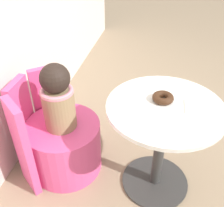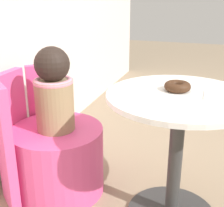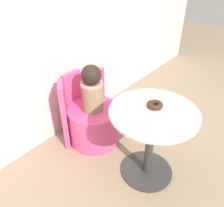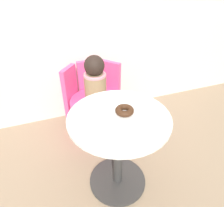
{
  "view_description": "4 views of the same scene",
  "coord_description": "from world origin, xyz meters",
  "views": [
    {
      "loc": [
        -1.31,
        0.06,
        1.61
      ],
      "look_at": [
        0.03,
        0.34,
        0.62
      ],
      "focal_mm": 42.0,
      "sensor_mm": 36.0,
      "label": 1
    },
    {
      "loc": [
        -1.46,
        -0.13,
        1.16
      ],
      "look_at": [
        0.03,
        0.37,
        0.59
      ],
      "focal_mm": 50.0,
      "sensor_mm": 36.0,
      "label": 2
    },
    {
      "loc": [
        -1.31,
        -0.61,
        1.68
      ],
      "look_at": [
        -0.07,
        0.4,
        0.62
      ],
      "focal_mm": 35.0,
      "sensor_mm": 36.0,
      "label": 3
    },
    {
      "loc": [
        -0.44,
        -0.98,
        1.52
      ],
      "look_at": [
        0.02,
        0.29,
        0.61
      ],
      "focal_mm": 32.0,
      "sensor_mm": 36.0,
      "label": 4
    }
  ],
  "objects": [
    {
      "name": "paper_napkin",
      "position": [
        -0.02,
        -0.17,
        0.7
      ],
      "size": [
        0.14,
        0.14,
        0.01
      ],
      "color": "silver",
      "rests_on": "round_table"
    },
    {
      "name": "booth_backrest",
      "position": [
        -0.01,
        0.92,
        0.36
      ],
      "size": [
        0.64,
        0.23,
        0.72
      ],
      "color": "#E54C8C",
      "rests_on": "ground_plane"
    },
    {
      "name": "donut",
      "position": [
        0.01,
        0.03,
        0.72
      ],
      "size": [
        0.13,
        0.13,
        0.04
      ],
      "color": "#3D2314",
      "rests_on": "round_table"
    },
    {
      "name": "child_figure",
      "position": [
        -0.01,
        0.7,
        0.64
      ],
      "size": [
        0.22,
        0.22,
        0.48
      ],
      "color": "#937A56",
      "rests_on": "tub_chair"
    },
    {
      "name": "round_table",
      "position": [
        -0.04,
        0.01,
        0.49
      ],
      "size": [
        0.71,
        0.71,
        0.7
      ],
      "color": "#333333",
      "rests_on": "ground_plane"
    },
    {
      "name": "tub_chair",
      "position": [
        -0.01,
        0.7,
        0.2
      ],
      "size": [
        0.54,
        0.54,
        0.41
      ],
      "color": "#E54C8C",
      "rests_on": "ground_plane"
    }
  ]
}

